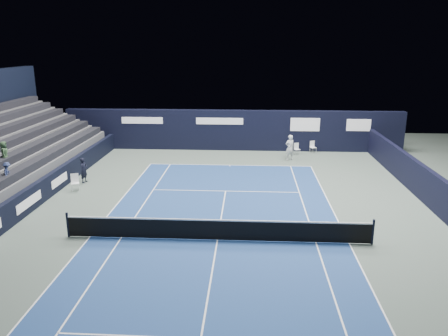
% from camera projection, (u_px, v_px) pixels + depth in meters
% --- Properties ---
extents(ground, '(48.00, 48.00, 0.00)m').
position_uv_depth(ground, '(220.00, 222.00, 20.30)').
color(ground, '#49574E').
rests_on(ground, ground).
extents(court_surface, '(10.97, 23.77, 0.01)m').
position_uv_depth(court_surface, '(217.00, 240.00, 18.38)').
color(court_surface, navy).
rests_on(court_surface, ground).
extents(enclosure_wall_right, '(0.30, 22.00, 1.80)m').
position_uv_depth(enclosure_wall_right, '(421.00, 181.00, 23.31)').
color(enclosure_wall_right, black).
rests_on(enclosure_wall_right, ground).
extents(folding_chair_back_a, '(0.48, 0.50, 0.86)m').
position_uv_depth(folding_chair_back_a, '(297.00, 147.00, 32.64)').
color(folding_chair_back_a, silver).
rests_on(folding_chair_back_a, ground).
extents(folding_chair_back_b, '(0.51, 0.50, 0.90)m').
position_uv_depth(folding_chair_back_b, '(313.00, 146.00, 33.14)').
color(folding_chair_back_b, white).
rests_on(folding_chair_back_b, ground).
extents(line_judge_chair, '(0.55, 0.54, 0.96)m').
position_uv_depth(line_judge_chair, '(75.00, 181.00, 24.52)').
color(line_judge_chair, white).
rests_on(line_judge_chair, ground).
extents(line_judge, '(0.48, 0.62, 1.51)m').
position_uv_depth(line_judge, '(84.00, 170.00, 25.90)').
color(line_judge, black).
rests_on(line_judge, ground).
extents(court_markings, '(11.03, 23.83, 0.00)m').
position_uv_depth(court_markings, '(217.00, 240.00, 18.37)').
color(court_markings, white).
rests_on(court_markings, court_surface).
extents(tennis_net, '(12.90, 0.10, 1.10)m').
position_uv_depth(tennis_net, '(217.00, 229.00, 18.24)').
color(tennis_net, black).
rests_on(tennis_net, ground).
extents(back_sponsor_wall, '(26.00, 0.63, 3.10)m').
position_uv_depth(back_sponsor_wall, '(233.00, 130.00, 33.80)').
color(back_sponsor_wall, black).
rests_on(back_sponsor_wall, ground).
extents(side_barrier_left, '(0.33, 22.00, 1.20)m').
position_uv_depth(side_barrier_left, '(56.00, 180.00, 24.48)').
color(side_barrier_left, black).
rests_on(side_barrier_left, ground).
extents(tennis_player, '(0.78, 0.95, 1.81)m').
position_uv_depth(tennis_player, '(290.00, 147.00, 30.95)').
color(tennis_player, silver).
rests_on(tennis_player, ground).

